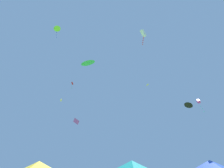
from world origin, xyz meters
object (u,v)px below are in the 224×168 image
kite_green_delta (88,62)px  kite_yellow_box (61,100)px  canopy_tent_yellow (38,167)px  kite_lime_delta (57,29)px  kite_red_box (72,84)px  kite_black_delta (188,105)px  kite_purple_diamond (76,121)px  kite_magenta_box (199,101)px  canopy_tent_blue (211,166)px  kite_white_box (143,34)px  kite_yellow_delta (147,85)px  canopy_tent_teal (132,167)px

kite_green_delta → kite_yellow_box: bearing=115.3°
canopy_tent_yellow → kite_yellow_box: size_ratio=5.21×
canopy_tent_yellow → kite_lime_delta: bearing=-130.7°
kite_red_box → kite_yellow_box: bearing=124.0°
canopy_tent_yellow → kite_black_delta: size_ratio=3.21×
kite_purple_diamond → kite_lime_delta: size_ratio=0.63×
kite_magenta_box → kite_lime_delta: kite_lime_delta is taller
canopy_tent_blue → canopy_tent_yellow: (-16.82, 1.06, 0.07)m
kite_magenta_box → kite_white_box: (-6.47, -2.64, 10.02)m
canopy_tent_yellow → kite_magenta_box: size_ratio=1.83×
kite_yellow_delta → kite_green_delta: bearing=-114.6°
kite_magenta_box → kite_lime_delta: size_ratio=0.94×
canopy_tent_blue → kite_yellow_delta: kite_yellow_delta is taller
kite_yellow_box → kite_lime_delta: bearing=-75.4°
kite_purple_diamond → kite_magenta_box: bearing=-24.2°
kite_lime_delta → kite_black_delta: size_ratio=1.85×
kite_black_delta → canopy_tent_yellow: bearing=170.5°
kite_yellow_delta → kite_black_delta: 20.82m
kite_green_delta → kite_red_box: kite_red_box is taller
canopy_tent_blue → kite_green_delta: bearing=-152.9°
canopy_tent_yellow → kite_lime_delta: 19.47m
canopy_tent_blue → kite_lime_delta: (-17.91, -0.21, 19.47)m
kite_lime_delta → kite_green_delta: bearing=-39.1°
kite_yellow_delta → kite_red_box: (-16.85, -2.59, -0.81)m
canopy_tent_blue → canopy_tent_teal: bearing=-169.6°
kite_lime_delta → kite_white_box: bearing=-0.1°
canopy_tent_teal → kite_magenta_box: bearing=22.0°
canopy_tent_blue → kite_black_delta: (-1.28, -1.54, 5.50)m
kite_yellow_delta → kite_lime_delta: bearing=-136.6°
kite_white_box → kite_yellow_box: (-18.46, 19.51, -1.36)m
kite_green_delta → kite_lime_delta: (-6.75, 5.49, 11.41)m
canopy_tent_blue → kite_white_box: (-4.52, -0.22, 17.67)m
kite_yellow_delta → kite_yellow_box: 21.80m
kite_magenta_box → kite_purple_diamond: 19.65m
canopy_tent_blue → kite_green_delta: size_ratio=1.92×
canopy_tent_teal → kite_yellow_box: bearing=127.0°
kite_red_box → kite_magenta_box: bearing=-26.5°
canopy_tent_blue → kite_purple_diamond: (-15.97, 10.46, 7.89)m
kite_yellow_delta → kite_red_box: 17.07m
kite_green_delta → kite_lime_delta: 14.35m
kite_green_delta → kite_red_box: size_ratio=1.17×
kite_white_box → kite_green_delta: bearing=-140.5°
canopy_tent_yellow → kite_white_box: kite_white_box is taller
kite_yellow_delta → canopy_tent_teal: bearing=-109.3°
kite_yellow_box → kite_magenta_box: bearing=-34.1°
canopy_tent_blue → kite_lime_delta: bearing=-179.3°
kite_lime_delta → kite_yellow_box: bearing=104.6°
canopy_tent_yellow → kite_black_delta: kite_black_delta is taller
kite_white_box → canopy_tent_blue: bearing=2.8°
canopy_tent_teal → kite_lime_delta: bearing=173.8°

